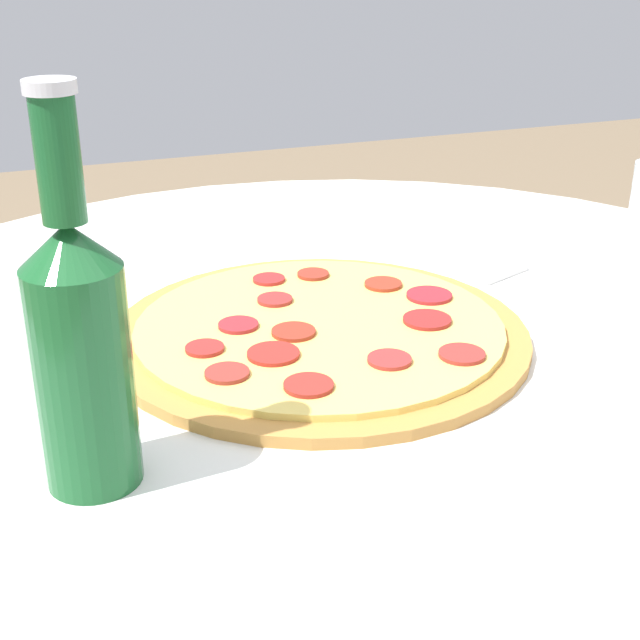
{
  "coord_description": "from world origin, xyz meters",
  "views": [
    {
      "loc": [
        0.68,
        -0.29,
        1.12
      ],
      "look_at": [
        0.0,
        -0.04,
        0.8
      ],
      "focal_mm": 50.0,
      "sensor_mm": 36.0,
      "label": 1
    }
  ],
  "objects": [
    {
      "name": "pizza",
      "position": [
        0.0,
        -0.04,
        0.79
      ],
      "size": [
        0.37,
        0.37,
        0.02
      ],
      "color": "#B77F3D",
      "rests_on": "table"
    },
    {
      "name": "napkin",
      "position": [
        -0.13,
        0.18,
        0.78
      ],
      "size": [
        0.13,
        0.11,
        0.01
      ],
      "color": "white",
      "rests_on": "table"
    },
    {
      "name": "table",
      "position": [
        0.0,
        0.0,
        0.6
      ],
      "size": [
        1.1,
        1.1,
        0.78
      ],
      "color": "silver",
      "rests_on": "ground_plane"
    },
    {
      "name": "beer_bottle",
      "position": [
        0.15,
        -0.26,
        0.88
      ],
      "size": [
        0.06,
        0.06,
        0.26
      ],
      "color": "#195628",
      "rests_on": "table"
    }
  ]
}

